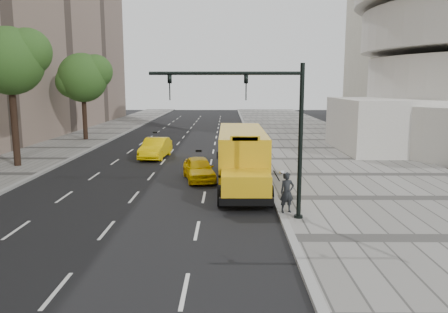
{
  "coord_description": "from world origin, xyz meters",
  "views": [
    {
      "loc": [
        3.66,
        -26.14,
        5.58
      ],
      "look_at": [
        3.5,
        -4.0,
        1.9
      ],
      "focal_mm": 35.0,
      "sensor_mm": 36.0,
      "label": 1
    }
  ],
  "objects_px": {
    "taxi_near": "(199,169)",
    "traffic_signal": "(266,122)",
    "tree_b": "(11,61)",
    "pedestrian": "(287,192)",
    "school_bus": "(242,152)",
    "tree_c": "(84,77)",
    "taxi_far": "(156,148)"
  },
  "relations": [
    {
      "from": "taxi_near",
      "to": "traffic_signal",
      "type": "bearing_deg",
      "value": -79.81
    },
    {
      "from": "tree_b",
      "to": "pedestrian",
      "type": "relative_size",
      "value": 5.29
    },
    {
      "from": "school_bus",
      "to": "pedestrian",
      "type": "xyz_separation_m",
      "value": [
        1.72,
        -6.31,
        -0.74
      ]
    },
    {
      "from": "school_bus",
      "to": "pedestrian",
      "type": "distance_m",
      "value": 6.58
    },
    {
      "from": "traffic_signal",
      "to": "tree_c",
      "type": "bearing_deg",
      "value": 121.05
    },
    {
      "from": "taxi_near",
      "to": "pedestrian",
      "type": "height_order",
      "value": "pedestrian"
    },
    {
      "from": "tree_c",
      "to": "taxi_far",
      "type": "bearing_deg",
      "value": -50.42
    },
    {
      "from": "school_bus",
      "to": "taxi_near",
      "type": "distance_m",
      "value": 2.82
    },
    {
      "from": "taxi_near",
      "to": "traffic_signal",
      "type": "xyz_separation_m",
      "value": [
        3.19,
        -7.79,
        3.42
      ]
    },
    {
      "from": "school_bus",
      "to": "traffic_signal",
      "type": "height_order",
      "value": "traffic_signal"
    },
    {
      "from": "traffic_signal",
      "to": "school_bus",
      "type": "bearing_deg",
      "value": 95.58
    },
    {
      "from": "taxi_near",
      "to": "tree_c",
      "type": "bearing_deg",
      "value": 112.3
    },
    {
      "from": "taxi_near",
      "to": "taxi_far",
      "type": "height_order",
      "value": "taxi_far"
    },
    {
      "from": "taxi_near",
      "to": "taxi_far",
      "type": "bearing_deg",
      "value": 104.13
    },
    {
      "from": "taxi_near",
      "to": "traffic_signal",
      "type": "distance_m",
      "value": 9.08
    },
    {
      "from": "school_bus",
      "to": "taxi_near",
      "type": "relative_size",
      "value": 2.91
    },
    {
      "from": "tree_b",
      "to": "traffic_signal",
      "type": "height_order",
      "value": "tree_b"
    },
    {
      "from": "school_bus",
      "to": "pedestrian",
      "type": "height_order",
      "value": "school_bus"
    },
    {
      "from": "tree_c",
      "to": "pedestrian",
      "type": "bearing_deg",
      "value": -56.54
    },
    {
      "from": "tree_b",
      "to": "taxi_far",
      "type": "bearing_deg",
      "value": 24.69
    },
    {
      "from": "pedestrian",
      "to": "tree_b",
      "type": "bearing_deg",
      "value": 130.18
    },
    {
      "from": "tree_b",
      "to": "traffic_signal",
      "type": "xyz_separation_m",
      "value": [
        15.61,
        -11.54,
        -3.0
      ]
    },
    {
      "from": "taxi_near",
      "to": "traffic_signal",
      "type": "height_order",
      "value": "traffic_signal"
    },
    {
      "from": "tree_b",
      "to": "taxi_far",
      "type": "distance_m",
      "value": 11.4
    },
    {
      "from": "tree_b",
      "to": "taxi_near",
      "type": "distance_m",
      "value": 14.47
    },
    {
      "from": "pedestrian",
      "to": "taxi_far",
      "type": "bearing_deg",
      "value": 101.66
    },
    {
      "from": "tree_c",
      "to": "traffic_signal",
      "type": "height_order",
      "value": "tree_c"
    },
    {
      "from": "taxi_far",
      "to": "school_bus",
      "type": "bearing_deg",
      "value": -48.52
    },
    {
      "from": "taxi_far",
      "to": "traffic_signal",
      "type": "relative_size",
      "value": 0.73
    },
    {
      "from": "tree_c",
      "to": "taxi_near",
      "type": "relative_size",
      "value": 2.16
    },
    {
      "from": "school_bus",
      "to": "traffic_signal",
      "type": "relative_size",
      "value": 1.81
    },
    {
      "from": "pedestrian",
      "to": "traffic_signal",
      "type": "bearing_deg",
      "value": -160.25
    }
  ]
}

